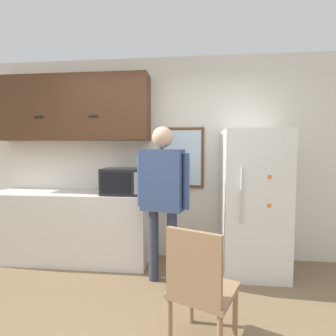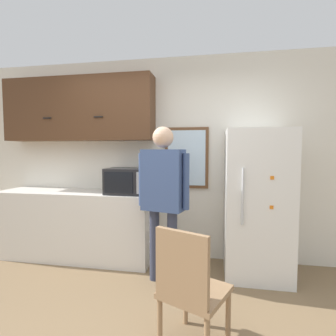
{
  "view_description": "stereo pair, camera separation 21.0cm",
  "coord_description": "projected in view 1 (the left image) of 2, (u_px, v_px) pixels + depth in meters",
  "views": [
    {
      "loc": [
        0.49,
        -1.78,
        1.47
      ],
      "look_at": [
        0.21,
        0.97,
        1.28
      ],
      "focal_mm": 28.0,
      "sensor_mm": 36.0,
      "label": 1
    },
    {
      "loc": [
        0.7,
        -1.75,
        1.47
      ],
      "look_at": [
        0.21,
        0.97,
        1.28
      ],
      "focal_mm": 28.0,
      "sensor_mm": 36.0,
      "label": 2
    }
  ],
  "objects": [
    {
      "name": "counter",
      "position": [
        70.0,
        226.0,
        3.47
      ],
      "size": [
        2.09,
        0.58,
        0.91
      ],
      "color": "silver",
      "rests_on": "ground_plane"
    },
    {
      "name": "chair",
      "position": [
        200.0,
        285.0,
        1.87
      ],
      "size": [
        0.57,
        0.57,
        0.93
      ],
      "rotation": [
        0.0,
        0.0,
        2.73
      ],
      "color": "#997551",
      "rests_on": "ground_plane"
    },
    {
      "name": "back_wall",
      "position": [
        159.0,
        159.0,
        3.6
      ],
      "size": [
        6.0,
        0.06,
        2.7
      ],
      "color": "silver",
      "rests_on": "ground_plane"
    },
    {
      "name": "window",
      "position": [
        182.0,
        158.0,
        3.53
      ],
      "size": [
        0.58,
        0.05,
        0.81
      ],
      "color": "brown"
    },
    {
      "name": "refrigerator",
      "position": [
        253.0,
        202.0,
        3.13
      ],
      "size": [
        0.72,
        0.73,
        1.7
      ],
      "color": "white",
      "rests_on": "ground_plane"
    },
    {
      "name": "person",
      "position": [
        163.0,
        188.0,
        2.86
      ],
      "size": [
        0.59,
        0.32,
        1.72
      ],
      "rotation": [
        0.0,
        0.0,
        -0.23
      ],
      "color": "#33384C",
      "rests_on": "ground_plane"
    },
    {
      "name": "upper_cabinets",
      "position": [
        72.0,
        108.0,
        3.49
      ],
      "size": [
        2.09,
        0.34,
        0.85
      ],
      "color": "#51331E"
    },
    {
      "name": "microwave",
      "position": [
        123.0,
        181.0,
        3.29
      ],
      "size": [
        0.51,
        0.38,
        0.33
      ],
      "color": "#232326",
      "rests_on": "counter"
    }
  ]
}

